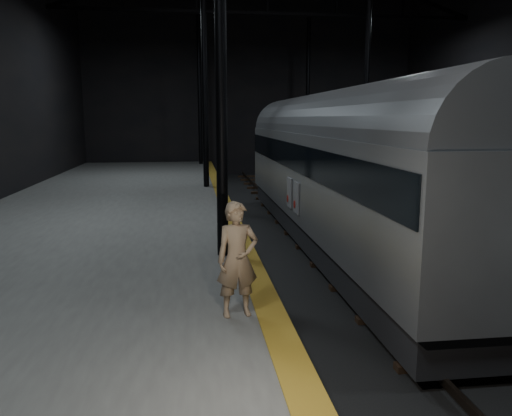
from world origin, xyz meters
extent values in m
plane|color=black|center=(0.00, 0.00, 0.00)|extent=(44.00, 44.00, 0.00)
cube|color=#4D4D4B|center=(-7.50, 0.00, 0.50)|extent=(9.00, 43.80, 1.00)
cube|color=brown|center=(-3.25, 0.00, 1.00)|extent=(0.50, 43.80, 0.01)
cube|color=#3F3328|center=(-0.72, 0.00, 0.17)|extent=(0.08, 43.00, 0.14)
cube|color=#3F3328|center=(0.72, 0.00, 0.17)|extent=(0.08, 43.00, 0.14)
cube|color=black|center=(0.00, 0.00, 0.06)|extent=(2.40, 42.00, 0.12)
cylinder|color=black|center=(-3.80, -4.00, 6.00)|extent=(0.26, 0.26, 10.00)
cylinder|color=black|center=(-3.80, 8.00, 6.00)|extent=(0.26, 0.26, 10.00)
cylinder|color=black|center=(3.80, 8.00, 6.00)|extent=(0.26, 0.26, 10.00)
cylinder|color=black|center=(-3.80, 20.00, 6.00)|extent=(0.26, 0.26, 10.00)
cylinder|color=black|center=(3.80, 20.00, 6.00)|extent=(0.26, 0.26, 10.00)
cube|color=black|center=(0.00, 14.00, 10.00)|extent=(23.60, 0.15, 0.18)
cube|color=#94969B|center=(0.00, 0.20, 2.33)|extent=(2.65, 18.27, 2.74)
cube|color=black|center=(0.00, 0.20, 0.61)|extent=(2.42, 17.91, 0.78)
cube|color=black|center=(0.00, 0.20, 2.97)|extent=(2.70, 18.00, 0.82)
cylinder|color=slate|center=(0.00, 0.20, 3.70)|extent=(2.60, 18.09, 2.60)
cube|color=black|center=(0.00, -6.19, 0.27)|extent=(1.64, 2.01, 0.32)
cube|color=black|center=(0.00, 6.60, 0.27)|extent=(1.64, 2.01, 0.32)
cube|color=silver|center=(-1.35, -0.71, 1.78)|extent=(0.04, 0.69, 0.96)
cube|color=silver|center=(-1.35, 0.39, 1.78)|extent=(0.04, 0.69, 0.96)
cylinder|color=maroon|center=(-1.37, -0.54, 1.55)|extent=(0.03, 0.24, 0.24)
cylinder|color=maroon|center=(-1.37, 0.55, 1.55)|extent=(0.03, 0.24, 0.24)
imported|color=#977A5C|center=(-3.80, -7.68, 1.93)|extent=(0.74, 0.54, 1.86)
camera|label=1|loc=(-4.50, -15.31, 4.14)|focal=35.00mm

